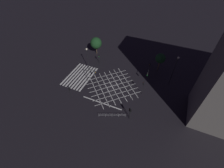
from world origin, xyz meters
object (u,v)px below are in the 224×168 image
Objects in this scene: traffic_light_nw_cross at (149,67)px; traffic_light_sw_main at (99,57)px; traffic_light_ne_cross at (130,111)px; street_lamp_west at (87,54)px; street_lamp_east at (176,66)px; street_tree_far at (96,43)px; traffic_light_nw_main at (148,73)px; traffic_light_se_main at (70,90)px; traffic_light_ne_main at (130,112)px; traffic_light_median_north at (143,86)px; street_tree_near at (160,58)px; traffic_light_median_south at (91,72)px.

traffic_light_nw_cross is 16.03m from traffic_light_sw_main.
street_lamp_west is (-11.22, -16.89, 3.52)m from traffic_light_ne_cross.
street_lamp_east is 1.52× the size of street_tree_far.
street_lamp_east is at bearing 101.80° from traffic_light_nw_main.
traffic_light_se_main is at bearing -50.22° from traffic_light_nw_main.
traffic_light_nw_main reaches higher than traffic_light_ne_main.
traffic_light_sw_main is at bearing -1.10° from traffic_light_se_main.
traffic_light_median_north is 18.59m from traffic_light_se_main.
traffic_light_nw_main is 13.98m from traffic_light_ne_main.
traffic_light_ne_cross is 0.41× the size of street_lamp_west.
street_tree_near is at bearing 113.82° from street_lamp_west.
traffic_light_ne_main is 1.04× the size of traffic_light_sw_main.
traffic_light_ne_cross is (8.16, -0.77, -0.76)m from traffic_light_median_north.
traffic_light_nw_cross is at bearing 31.66° from traffic_light_median_south.
traffic_light_se_main is 11.99m from street_lamp_west.
traffic_light_median_south is 0.47× the size of street_lamp_east.
traffic_light_ne_main is 0.64× the size of street_tree_near.
traffic_light_ne_main is (16.46, -0.25, -0.55)m from traffic_light_nw_cross.
traffic_light_nw_main is at bearing -93.31° from traffic_light_ne_cross.
street_lamp_west reaches higher than traffic_light_median_north.
traffic_light_median_north is at bearing -0.08° from traffic_light_nw_main.
traffic_light_se_main is 0.39× the size of street_lamp_east.
traffic_light_median_north is 8.63m from traffic_light_ne_main.
traffic_light_nw_main is 1.31× the size of traffic_light_ne_cross.
street_tree_near is at bearing -140.21° from street_lamp_east.
traffic_light_ne_cross is at bearing 32.49° from traffic_light_ne_main.
traffic_light_median_south is 0.75× the size of street_tree_near.
traffic_light_ne_main is 20.52m from street_tree_near.
street_lamp_west is 21.48m from street_tree_near.
traffic_light_nw_main is 0.54× the size of street_lamp_west.
traffic_light_ne_cross is 0.53× the size of street_tree_far.
traffic_light_median_north is at bearing 65.55° from traffic_light_sw_main.
street_tree_near is (-11.71, 1.93, 1.21)m from traffic_light_median_north.
street_tree_near reaches higher than traffic_light_nw_main.
traffic_light_median_north is 11.93m from street_tree_near.
street_lamp_east is at bearing 88.09° from traffic_light_sw_main.
street_lamp_east is at bearing 98.56° from street_lamp_west.
traffic_light_nw_main reaches higher than traffic_light_se_main.
street_tree_far is at bearing -109.08° from traffic_light_nw_main.
traffic_light_sw_main is at bearing -91.91° from street_lamp_east.
traffic_light_sw_main reaches higher than traffic_light_ne_cross.
traffic_light_nw_cross reaches higher than traffic_light_median_south.
traffic_light_ne_cross is 27.90m from street_tree_far.
street_lamp_west is at bearing -33.60° from traffic_light_ne_cross.
traffic_light_nw_main is at bearing -2.06° from traffic_light_ne_main.
traffic_light_ne_cross is (7.24, 13.71, -0.92)m from traffic_light_median_south.
traffic_light_median_north is at bearing 91.77° from traffic_light_nw_cross.
street_lamp_east is (-6.64, 6.15, 3.49)m from traffic_light_median_north.
traffic_light_median_south is (0.93, -14.48, 0.15)m from traffic_light_median_north.
traffic_light_nw_main is 20.94m from street_tree_far.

